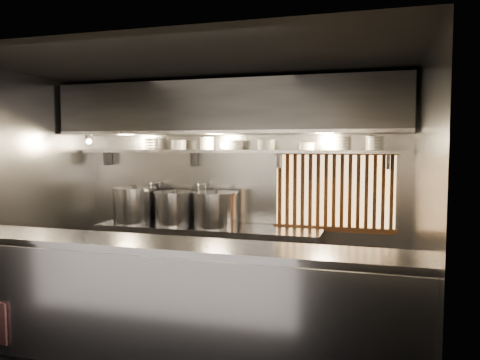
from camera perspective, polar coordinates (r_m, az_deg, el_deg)
The scene contains 25 objects.
floor at distance 5.31m, azimuth -5.21°, elevation -17.43°, with size 4.50×4.50×0.00m, color black.
ceiling at distance 5.01m, azimuth -5.44°, elevation 13.89°, with size 4.50×4.50×0.00m, color black.
wall_back at distance 6.38m, azimuth -0.28°, elevation -0.78°, with size 4.50×4.50×0.00m, color gray.
wall_left at distance 6.17m, azimuth -25.10°, elevation -1.36°, with size 3.00×3.00×0.00m, color gray.
wall_right at distance 4.63m, azimuth 21.52°, elevation -3.01°, with size 3.00×3.00×0.00m, color gray.
serving_counter at distance 4.30m, azimuth -10.19°, elevation -14.76°, with size 4.50×0.56×1.13m.
cooking_bench at distance 6.28m, azimuth -3.93°, elevation -9.66°, with size 3.00×0.70×0.90m, color #95959A.
bowl_shelf at distance 6.18m, azimuth -0.77°, elevation 3.51°, with size 4.40×0.34×0.04m, color #95959A.
exhaust_hood at distance 5.99m, azimuth -1.41°, elevation 8.70°, with size 4.40×0.81×0.65m.
wood_screen at distance 6.08m, azimuth 11.39°, elevation -1.30°, with size 1.56×0.09×1.04m.
faucet_left at distance 6.69m, azimuth -10.09°, elevation -1.41°, with size 0.04×0.30×0.50m.
faucet_right at distance 6.41m, azimuth -4.48°, elevation -1.61°, with size 0.04×0.30×0.50m.
heat_lamp at distance 6.60m, azimuth -18.05°, elevation 4.98°, with size 0.25×0.35×0.20m.
pendant_bulb at distance 6.10m, azimuth -2.00°, elevation 4.27°, with size 0.09×0.09×0.19m.
stock_pot_left at distance 6.33m, azimuth -7.96°, elevation -3.38°, with size 0.71×0.71×0.48m.
stock_pot_mid at distance 6.58m, azimuth -12.73°, elevation -2.97°, with size 0.78×0.78×0.52m.
stock_pot_right at distance 6.10m, azimuth -2.97°, elevation -3.58°, with size 0.74×0.74×0.49m.
bowl_stack_0 at distance 6.65m, azimuth -10.89°, elevation 4.39°, with size 0.23×0.23×0.17m.
bowl_stack_1 at distance 6.46m, azimuth -7.47°, elevation 4.27°, with size 0.21×0.21×0.13m.
bowl_stack_2 at distance 6.30m, azimuth -4.07°, elevation 4.47°, with size 0.20×0.20×0.17m.
bowl_stack_3 at distance 6.18m, azimuth -0.67°, elevation 4.31°, with size 0.24×0.24×0.13m.
bowl_stack_4 at distance 6.06m, azimuth 3.21°, elevation 4.30°, with size 0.24×0.24×0.13m.
bowl_stack_5 at distance 5.96m, azimuth 8.08°, elevation 4.09°, with size 0.22×0.22×0.09m.
bowl_stack_6 at distance 5.92m, azimuth 12.04°, elevation 4.40°, with size 0.24×0.24×0.17m.
bowl_stack_7 at distance 5.90m, azimuth 16.04°, elevation 4.33°, with size 0.22×0.22×0.17m.
Camera 1 is at (1.85, -4.58, 1.96)m, focal length 35.00 mm.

